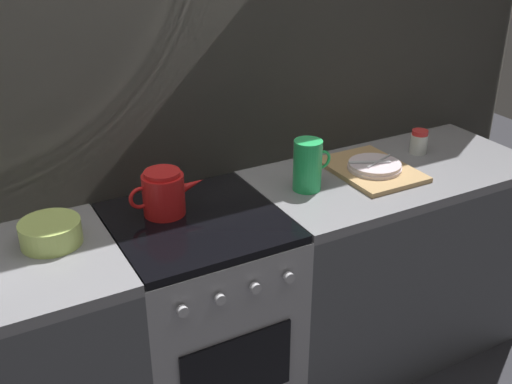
# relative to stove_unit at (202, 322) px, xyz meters

# --- Properties ---
(back_wall) EXTENTS (3.60, 0.05, 2.40)m
(back_wall) POSITION_rel_stove_unit_xyz_m (0.00, 0.32, 0.75)
(back_wall) COLOR #B2AD9E
(back_wall) RESTS_ON ground_plane
(stove_unit) EXTENTS (0.60, 0.63, 0.90)m
(stove_unit) POSITION_rel_stove_unit_xyz_m (0.00, 0.00, 0.00)
(stove_unit) COLOR #9E9EA3
(stove_unit) RESTS_ON ground_plane
(counter_right) EXTENTS (1.20, 0.60, 0.90)m
(counter_right) POSITION_rel_stove_unit_xyz_m (0.90, 0.00, 0.00)
(counter_right) COLOR #515459
(counter_right) RESTS_ON ground_plane
(kettle) EXTENTS (0.28, 0.15, 0.17)m
(kettle) POSITION_rel_stove_unit_xyz_m (-0.08, 0.10, 0.53)
(kettle) COLOR red
(kettle) RESTS_ON stove_unit
(mixing_bowl) EXTENTS (0.20, 0.20, 0.08)m
(mixing_bowl) POSITION_rel_stove_unit_xyz_m (-0.48, 0.08, 0.49)
(mixing_bowl) COLOR #B7D166
(mixing_bowl) RESTS_ON counter_left
(pitcher) EXTENTS (0.16, 0.11, 0.20)m
(pitcher) POSITION_rel_stove_unit_xyz_m (0.48, 0.02, 0.55)
(pitcher) COLOR green
(pitcher) RESTS_ON counter_right
(dish_pile) EXTENTS (0.30, 0.40, 0.06)m
(dish_pile) POSITION_rel_stove_unit_xyz_m (0.79, 0.02, 0.47)
(dish_pile) COLOR tan
(dish_pile) RESTS_ON counter_right
(spice_jar) EXTENTS (0.08, 0.08, 0.10)m
(spice_jar) POSITION_rel_stove_unit_xyz_m (1.10, 0.09, 0.50)
(spice_jar) COLOR silver
(spice_jar) RESTS_ON counter_right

